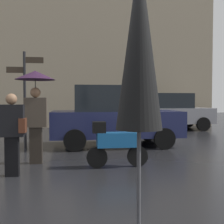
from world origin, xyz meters
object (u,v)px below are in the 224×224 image
(parked_car_left, at_px, (170,111))
(street_signpost, at_px, (25,90))
(parked_scooter, at_px, (115,142))
(folded_patio_umbrella_far, at_px, (139,47))
(pedestrian_with_bag, at_px, (13,129))
(parked_car_right, at_px, (114,116))
(pedestrian_with_umbrella, at_px, (35,95))

(parked_car_left, distance_m, street_signpost, 8.02)
(parked_scooter, height_order, parked_car_left, parked_car_left)
(folded_patio_umbrella_far, xyz_separation_m, pedestrian_with_bag, (-1.73, 3.24, -1.01))
(parked_car_left, bearing_deg, parked_car_right, -141.91)
(pedestrian_with_bag, relative_size, parked_car_right, 0.39)
(folded_patio_umbrella_far, distance_m, parked_car_right, 6.75)
(folded_patio_umbrella_far, xyz_separation_m, parked_car_left, (4.29, 11.20, -0.97))
(pedestrian_with_bag, xyz_separation_m, parked_car_right, (2.48, 3.40, 0.07))
(folded_patio_umbrella_far, relative_size, street_signpost, 0.94)
(parked_car_left, bearing_deg, parked_scooter, -131.71)
(folded_patio_umbrella_far, height_order, parked_scooter, folded_patio_umbrella_far)
(parked_car_left, height_order, street_signpost, street_signpost)
(parked_scooter, relative_size, parked_car_right, 0.33)
(pedestrian_with_bag, bearing_deg, parked_car_left, 116.85)
(parked_car_left, bearing_deg, pedestrian_with_bag, -141.19)
(pedestrian_with_umbrella, bearing_deg, parked_scooter, 78.09)
(parked_scooter, bearing_deg, pedestrian_with_bag, 172.88)
(pedestrian_with_bag, xyz_separation_m, parked_car_left, (6.02, 7.97, 0.03))
(parked_scooter, bearing_deg, folded_patio_umbrella_far, -114.48)
(pedestrian_with_bag, bearing_deg, parked_scooter, 75.72)
(parked_scooter, distance_m, street_signpost, 3.74)
(parked_car_right, bearing_deg, parked_car_left, -119.15)
(pedestrian_with_umbrella, bearing_deg, parked_car_left, 147.81)
(pedestrian_with_umbrella, xyz_separation_m, pedestrian_with_bag, (-0.30, -1.06, -0.69))
(folded_patio_umbrella_far, xyz_separation_m, street_signpost, (-2.00, 6.30, -0.13))
(parked_scooter, xyz_separation_m, parked_car_left, (3.93, 7.53, 0.39))
(pedestrian_with_bag, height_order, parked_car_right, parked_car_right)
(folded_patio_umbrella_far, distance_m, parked_car_left, 12.04)
(pedestrian_with_bag, height_order, parked_scooter, pedestrian_with_bag)
(folded_patio_umbrella_far, height_order, parked_car_left, folded_patio_umbrella_far)
(pedestrian_with_umbrella, bearing_deg, pedestrian_with_bag, -8.26)
(pedestrian_with_umbrella, relative_size, street_signpost, 0.74)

